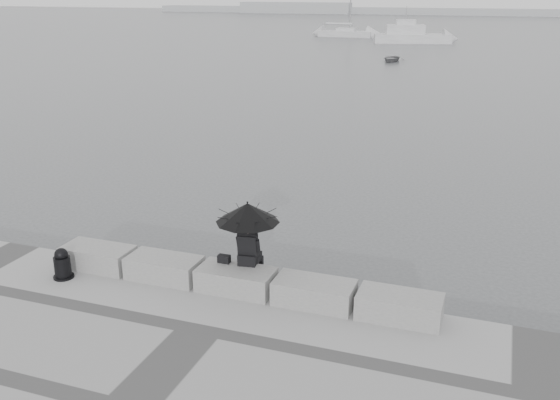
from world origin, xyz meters
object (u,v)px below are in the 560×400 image
at_px(dinghy, 392,59).
at_px(seated_person, 248,218).
at_px(mooring_bollard, 62,265).
at_px(sailboat_left, 346,33).
at_px(motor_cruiser, 413,36).

bearing_deg(dinghy, seated_person, -78.05).
distance_m(mooring_bollard, dinghy, 49.00).
xyz_separation_m(seated_person, sailboat_left, (-17.04, 76.17, -1.50)).
bearing_deg(mooring_bollard, seated_person, 15.07).
xyz_separation_m(sailboat_left, dinghy, (11.45, -28.27, -0.27)).
height_order(seated_person, sailboat_left, sailboat_left).
distance_m(seated_person, mooring_bollard, 4.26).
relative_size(seated_person, dinghy, 0.46).
distance_m(seated_person, motor_cruiser, 69.28).
relative_size(mooring_bollard, sailboat_left, 0.05).
distance_m(mooring_bollard, sailboat_left, 78.34).
distance_m(sailboat_left, dinghy, 30.50).
height_order(motor_cruiser, dinghy, motor_cruiser).
relative_size(seated_person, sailboat_left, 0.11).
bearing_deg(sailboat_left, motor_cruiser, -32.22).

